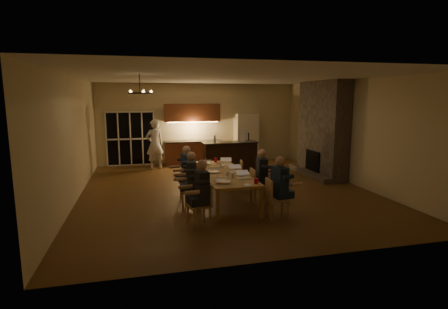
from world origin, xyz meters
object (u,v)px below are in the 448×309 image
at_px(mug_back, 203,164).
at_px(bar_blender, 244,135).
at_px(can_silver, 233,176).
at_px(plate_far, 229,165).
at_px(bar_island, 230,157).
at_px(can_right, 236,167).
at_px(laptop_c, 213,168).
at_px(bar_bottle, 215,139).
at_px(mug_mid, 221,165).
at_px(chair_right_far, 248,176).
at_px(chandelier, 140,93).
at_px(plate_left, 221,180).
at_px(laptop_e, 206,160).
at_px(redcup_far, 216,160).
at_px(person_left_far, 187,171).
at_px(laptop_a, 223,177).
at_px(laptop_f, 226,160).
at_px(person_right_mid, 262,176).
at_px(chair_right_mid, 260,186).
at_px(can_cola, 205,160).
at_px(mug_front, 228,174).
at_px(laptop_d, 236,168).
at_px(chair_right_near, 277,199).
at_px(person_left_mid, 192,180).
at_px(redcup_mid, 203,167).
at_px(standing_person, 155,144).
at_px(refrigerator, 246,138).
at_px(redcup_near, 256,181).
at_px(dining_table, 223,186).
at_px(person_right_near, 279,187).
at_px(plate_near, 241,175).
at_px(chair_left_mid, 191,191).
at_px(person_left_near, 202,193).

xyz_separation_m(mug_back, bar_blender, (1.93, 2.52, 0.51)).
bearing_deg(can_silver, plate_far, 78.94).
xyz_separation_m(bar_island, can_right, (-0.64, -3.13, 0.27)).
xyz_separation_m(can_right, plate_far, (-0.06, 0.56, -0.05)).
distance_m(laptop_c, bar_bottle, 3.51).
bearing_deg(mug_mid, chair_right_far, 0.65).
relative_size(chandelier, can_silver, 4.63).
relative_size(laptop_c, plate_left, 1.27).
distance_m(laptop_e, plate_far, 0.70).
bearing_deg(redcup_far, person_left_far, -140.26).
xyz_separation_m(chandelier, laptop_a, (1.76, -1.19, -1.89)).
relative_size(laptop_f, mug_mid, 3.20).
xyz_separation_m(chair_right_far, redcup_far, (-0.77, 0.81, 0.37)).
bearing_deg(person_right_mid, chair_right_mid, 135.71).
height_order(can_right, plate_left, can_right).
relative_size(plate_far, bar_bottle, 1.17).
distance_m(chair_right_mid, can_cola, 2.22).
bearing_deg(bar_bottle, mug_front, -97.59).
bearing_deg(bar_bottle, laptop_d, -93.50).
bearing_deg(mug_back, laptop_e, 68.81).
xyz_separation_m(person_right_mid, laptop_d, (-0.58, 0.36, 0.17)).
distance_m(laptop_f, redcup_far, 0.49).
bearing_deg(laptop_f, laptop_e, 173.86).
bearing_deg(bar_island, redcup_far, -116.99).
bearing_deg(person_right_mid, laptop_f, 28.37).
bearing_deg(laptop_c, mug_front, 122.56).
relative_size(bar_island, person_right_mid, 1.43).
bearing_deg(laptop_f, can_cola, 151.47).
bearing_deg(laptop_f, chair_right_near, -66.63).
bearing_deg(person_left_mid, can_cola, 165.81).
relative_size(laptop_d, can_right, 2.67).
bearing_deg(laptop_c, chair_right_mid, 158.42).
xyz_separation_m(redcup_mid, bar_bottle, (0.95, 2.95, 0.39)).
relative_size(standing_person, can_right, 15.47).
xyz_separation_m(chandelier, mug_front, (2.02, -0.57, -1.95)).
distance_m(refrigerator, redcup_near, 6.71).
xyz_separation_m(chair_right_near, laptop_f, (-0.51, 2.62, 0.42)).
height_order(dining_table, person_right_near, person_right_near).
bearing_deg(mug_mid, plate_left, -103.83).
xyz_separation_m(laptop_e, plate_near, (0.57, -1.71, -0.10)).
height_order(chair_right_far, can_cola, chair_right_far).
bearing_deg(laptop_d, redcup_mid, 143.26).
bearing_deg(plate_far, person_left_mid, -134.17).
xyz_separation_m(dining_table, mug_mid, (0.09, 0.61, 0.43)).
relative_size(person_right_mid, plate_near, 5.82).
distance_m(chair_right_near, chair_right_far, 2.26).
xyz_separation_m(refrigerator, plate_far, (-1.83, -4.28, -0.24)).
relative_size(chair_left_mid, mug_back, 8.90).
relative_size(person_right_mid, mug_back, 13.80).
xyz_separation_m(person_left_near, redcup_mid, (0.42, 2.08, 0.12)).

